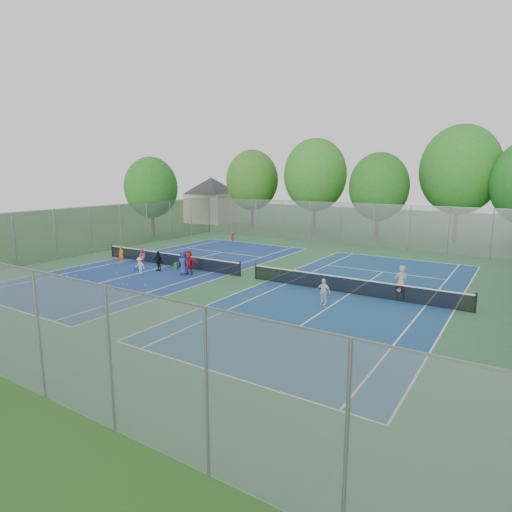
{
  "coord_description": "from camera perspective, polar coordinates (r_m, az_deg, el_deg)",
  "views": [
    {
      "loc": [
        15.14,
        -22.66,
        6.76
      ],
      "look_at": [
        0.0,
        1.0,
        1.3
      ],
      "focal_mm": 30.0,
      "sensor_mm": 36.0,
      "label": 1
    }
  ],
  "objects": [
    {
      "name": "ground",
      "position": [
        28.08,
        -1.1,
        -2.93
      ],
      "size": [
        120.0,
        120.0,
        0.0
      ],
      "primitive_type": "plane",
      "color": "#235119",
      "rests_on": "ground"
    },
    {
      "name": "court_pad",
      "position": [
        28.07,
        -1.1,
        -2.92
      ],
      "size": [
        32.0,
        32.0,
        0.01
      ],
      "primitive_type": "cube",
      "color": "#30653E",
      "rests_on": "ground"
    },
    {
      "name": "court_left",
      "position": [
        32.39,
        -11.46,
        -1.24
      ],
      "size": [
        10.97,
        23.77,
        0.01
      ],
      "primitive_type": "cube",
      "color": "navy",
      "rests_on": "court_pad"
    },
    {
      "name": "court_right",
      "position": [
        25.0,
        12.42,
        -4.91
      ],
      "size": [
        10.97,
        23.77,
        0.01
      ],
      "primitive_type": "cube",
      "color": "navy",
      "rests_on": "court_pad"
    },
    {
      "name": "net_left",
      "position": [
        32.3,
        -11.49,
        -0.48
      ],
      "size": [
        12.87,
        0.1,
        0.91
      ],
      "primitive_type": "cube",
      "color": "black",
      "rests_on": "ground"
    },
    {
      "name": "net_right",
      "position": [
        24.89,
        12.46,
        -3.94
      ],
      "size": [
        12.87,
        0.1,
        0.91
      ],
      "primitive_type": "cube",
      "color": "black",
      "rests_on": "ground"
    },
    {
      "name": "fence_north",
      "position": [
        41.79,
        11.18,
        4.25
      ],
      "size": [
        32.0,
        0.1,
        4.0
      ],
      "primitive_type": "cube",
      "color": "gray",
      "rests_on": "ground"
    },
    {
      "name": "fence_west",
      "position": [
        38.8,
        -21.21,
        3.21
      ],
      "size": [
        0.1,
        32.0,
        4.0
      ],
      "primitive_type": "cube",
      "rotation": [
        0.0,
        0.0,
        1.57
      ],
      "color": "gray",
      "rests_on": "ground"
    },
    {
      "name": "house",
      "position": [
        59.69,
        -5.97,
        8.5
      ],
      "size": [
        11.03,
        11.03,
        7.3
      ],
      "color": "#B7A88C",
      "rests_on": "ground"
    },
    {
      "name": "tree_nw",
      "position": [
        53.33,
        -0.52,
        10.07
      ],
      "size": [
        6.4,
        6.4,
        9.58
      ],
      "color": "#443326",
      "rests_on": "ground"
    },
    {
      "name": "tree_nl",
      "position": [
        50.32,
        7.91,
        10.65
      ],
      "size": [
        7.2,
        7.2,
        10.69
      ],
      "color": "#443326",
      "rests_on": "ground"
    },
    {
      "name": "tree_nc",
      "position": [
        45.61,
        16.05,
        8.86
      ],
      "size": [
        6.0,
        6.0,
        8.85
      ],
      "color": "#443326",
      "rests_on": "ground"
    },
    {
      "name": "tree_nr",
      "position": [
        47.06,
        25.56,
        10.29
      ],
      "size": [
        7.6,
        7.6,
        11.42
      ],
      "color": "#443326",
      "rests_on": "ground"
    },
    {
      "name": "tree_side_w",
      "position": [
        47.27,
        -13.82,
        8.85
      ],
      "size": [
        5.6,
        5.6,
        8.47
      ],
      "color": "#443326",
      "rests_on": "ground"
    },
    {
      "name": "ball_crate",
      "position": [
        31.34,
        -15.86,
        -1.58
      ],
      "size": [
        0.43,
        0.43,
        0.32
      ],
      "primitive_type": "cube",
      "rotation": [
        0.0,
        0.0,
        -0.15
      ],
      "color": "blue",
      "rests_on": "ground"
    },
    {
      "name": "ball_hopper",
      "position": [
        30.99,
        -10.6,
        -1.32
      ],
      "size": [
        0.29,
        0.29,
        0.5
      ],
      "primitive_type": "cube",
      "rotation": [
        0.0,
        0.0,
        0.17
      ],
      "color": "#227C27",
      "rests_on": "ground"
    },
    {
      "name": "student_a",
      "position": [
        33.87,
        -17.53,
        0.12
      ],
      "size": [
        0.5,
        0.34,
        1.34
      ],
      "primitive_type": "imported",
      "rotation": [
        0.0,
        0.0,
        -0.03
      ],
      "color": "orange",
      "rests_on": "ground"
    },
    {
      "name": "student_b",
      "position": [
        33.43,
        -14.93,
        -0.06
      ],
      "size": [
        0.58,
        0.47,
        1.13
      ],
      "primitive_type": "imported",
      "rotation": [
        0.0,
        0.0,
        -0.09
      ],
      "color": "#D8548D",
      "rests_on": "ground"
    },
    {
      "name": "student_c",
      "position": [
        30.13,
        -15.23,
        -1.24
      ],
      "size": [
        0.79,
        0.52,
        1.15
      ],
      "primitive_type": "imported",
      "rotation": [
        0.0,
        0.0,
        0.14
      ],
      "color": "silver",
      "rests_on": "ground"
    },
    {
      "name": "student_d",
      "position": [
        30.73,
        -12.89,
        -0.66
      ],
      "size": [
        0.84,
        0.41,
        1.39
      ],
      "primitive_type": "imported",
      "rotation": [
        0.0,
        0.0,
        -0.08
      ],
      "color": "black",
      "rests_on": "ground"
    },
    {
      "name": "student_e",
      "position": [
        29.22,
        -9.68,
        -0.9
      ],
      "size": [
        0.89,
        0.67,
        1.63
      ],
      "primitive_type": "imported",
      "rotation": [
        0.0,
        0.0,
        0.21
      ],
      "color": "navy",
      "rests_on": "ground"
    },
    {
      "name": "student_f",
      "position": [
        29.18,
        -8.97,
        -0.87
      ],
      "size": [
        1.6,
        0.91,
        1.65
      ],
      "primitive_type": "imported",
      "rotation": [
        0.0,
        0.0,
        0.29
      ],
      "color": "#AC1821",
      "rests_on": "ground"
    },
    {
      "name": "child_far_baseline",
      "position": [
        41.86,
        -3.09,
        2.43
      ],
      "size": [
        0.8,
        0.64,
        1.07
      ],
      "primitive_type": "imported",
      "rotation": [
        0.0,
        0.0,
        2.73
      ],
      "color": "#AD181E",
      "rests_on": "ground"
    },
    {
      "name": "instructor",
      "position": [
        24.19,
        18.77,
        -3.43
      ],
      "size": [
        0.85,
        0.77,
        1.95
      ],
      "primitive_type": "imported",
      "rotation": [
        0.0,
        0.0,
        3.69
      ],
      "color": "gray",
      "rests_on": "ground"
    },
    {
      "name": "teen_court_b",
      "position": [
        22.49,
        8.98,
        -4.75
      ],
      "size": [
        0.87,
        0.46,
        1.42
      ],
      "primitive_type": "imported",
      "rotation": [
        0.0,
        0.0,
        -0.14
      ],
      "color": "silver",
      "rests_on": "ground"
    },
    {
      "name": "tennis_ball_0",
      "position": [
        30.71,
        -18.03,
        -2.2
      ],
      "size": [
        0.07,
        0.07,
        0.07
      ],
      "primitive_type": "sphere",
      "color": "#C3EF37",
      "rests_on": "ground"
    },
    {
      "name": "tennis_ball_1",
      "position": [
        30.96,
        -23.91,
        -2.51
      ],
      "size": [
        0.07,
        0.07,
        0.07
      ],
      "primitive_type": "sphere",
      "color": "#CCE635",
      "rests_on": "ground"
    },
    {
      "name": "tennis_ball_2",
      "position": [
        27.49,
        -17.29,
        -3.67
      ],
      "size": [
        0.07,
        0.07,
        0.07
      ],
      "primitive_type": "sphere",
      "color": "#ECF338",
      "rests_on": "ground"
    },
    {
      "name": "tennis_ball_3",
      "position": [
        27.02,
        -14.56,
        -3.78
      ],
      "size": [
        0.07,
        0.07,
        0.07
      ],
      "primitive_type": "sphere",
      "color": "yellow",
      "rests_on": "ground"
    },
    {
      "name": "tennis_ball_4",
      "position": [
        31.18,
        -16.17,
        -1.9
      ],
      "size": [
        0.07,
        0.07,
        0.07
      ],
      "primitive_type": "sphere",
      "color": "#DEEA36",
      "rests_on": "ground"
    },
    {
      "name": "tennis_ball_5",
      "position": [
        27.42,
        -16.84,
        -3.68
      ],
      "size": [
        0.07,
        0.07,
        0.07
      ],
      "primitive_type": "sphere",
      "color": "#E6EF37",
      "rests_on": "ground"
    },
    {
      "name": "tennis_ball_6",
      "position": [
        25.88,
        -14.35,
        -4.42
      ],
      "size": [
        0.07,
        0.07,
        0.07
      ],
      "primitive_type": "sphere",
      "color": "gold",
      "rests_on": "ground"
    },
    {
      "name": "tennis_ball_7",
      "position": [
        27.37,
        -17.82,
        -3.76
      ],
      "size": [
        0.07,
        0.07,
        0.07
      ],
      "primitive_type": "sphere",
      "color": "#B8D732",
      "rests_on": "ground"
    },
    {
      "name": "tennis_ball_8",
      "position": [
        31.07,
        -22.9,
        -2.39
      ],
      "size": [
        0.07,
        0.07,
        0.07
      ],
      "primitive_type": "sphere",
      "color": "#ABC32D",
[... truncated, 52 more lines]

